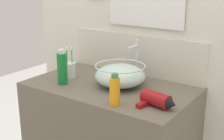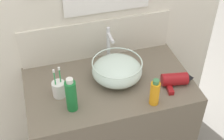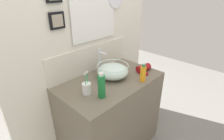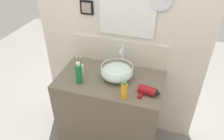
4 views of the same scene
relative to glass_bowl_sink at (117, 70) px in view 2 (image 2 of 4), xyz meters
The scene contains 8 objects.
vanity_counter 0.50m from the glass_bowl_sink, 154.21° to the right, with size 1.00×0.59×0.86m, color #6B6051.
back_panel 0.43m from the glass_bowl_sink, 100.70° to the left, with size 1.73×0.09×2.48m.
glass_bowl_sink is the anchor object (origin of this frame).
faucet 0.19m from the glass_bowl_sink, 90.00° to the left, with size 0.02×0.11×0.25m.
hair_drier 0.36m from the glass_bowl_sink, 24.30° to the right, with size 0.21×0.14×0.08m.
toothbrush_cup 0.36m from the glass_bowl_sink, behind, with size 0.07×0.07×0.20m.
lotion_bottle 0.35m from the glass_bowl_sink, 151.13° to the right, with size 0.06×0.06×0.22m.
shampoo_bottle 0.29m from the glass_bowl_sink, 61.75° to the right, with size 0.05×0.05×0.17m.
Camera 2 is at (-0.38, -1.34, 2.12)m, focal length 50.00 mm.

